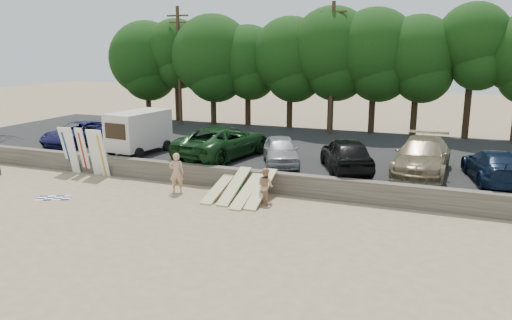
% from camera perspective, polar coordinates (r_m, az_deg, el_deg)
% --- Properties ---
extents(ground, '(120.00, 120.00, 0.00)m').
position_cam_1_polar(ground, '(21.94, -6.48, -5.16)').
color(ground, tan).
rests_on(ground, ground).
extents(seawall, '(44.00, 0.50, 1.00)m').
position_cam_1_polar(seawall, '(24.37, -3.23, -2.02)').
color(seawall, '#6B6356').
rests_on(seawall, ground).
extents(parking_lot, '(44.00, 14.50, 0.70)m').
position_cam_1_polar(parking_lot, '(31.19, 2.50, 1.03)').
color(parking_lot, '#282828').
rests_on(parking_lot, ground).
extents(treeline, '(33.43, 6.79, 8.87)m').
position_cam_1_polar(treeline, '(37.57, 4.40, 12.04)').
color(treeline, '#382616').
rests_on(treeline, parking_lot).
extents(utility_poles, '(25.80, 0.26, 9.00)m').
position_cam_1_polar(utility_poles, '(35.30, 8.66, 10.60)').
color(utility_poles, '#473321').
rests_on(utility_poles, parking_lot).
extents(box_trailer, '(2.51, 3.99, 2.42)m').
position_cam_1_polar(box_trailer, '(29.45, -13.24, 3.36)').
color(box_trailer, beige).
rests_on(box_trailer, parking_lot).
extents(car_0, '(2.81, 5.33, 1.43)m').
position_cam_1_polar(car_0, '(33.23, -19.55, 2.90)').
color(car_0, '#131344').
rests_on(car_0, parking_lot).
extents(car_1, '(3.97, 6.80, 1.78)m').
position_cam_1_polar(car_1, '(27.71, -3.79, 2.11)').
color(car_1, black).
rests_on(car_1, parking_lot).
extents(car_2, '(3.27, 4.60, 1.45)m').
position_cam_1_polar(car_2, '(26.15, 2.84, 1.11)').
color(car_2, '#9E9FA3').
rests_on(car_2, parking_lot).
extents(car_3, '(3.77, 5.40, 1.71)m').
position_cam_1_polar(car_3, '(25.03, 10.27, 0.67)').
color(car_3, black).
rests_on(car_3, parking_lot).
extents(car_4, '(2.67, 6.03, 1.72)m').
position_cam_1_polar(car_4, '(25.40, 18.46, 0.40)').
color(car_4, '#7B6C4E').
rests_on(car_4, parking_lot).
extents(car_5, '(3.01, 5.37, 1.47)m').
position_cam_1_polar(car_5, '(25.17, 25.60, -0.62)').
color(car_5, '#0D1A31').
rests_on(car_5, parking_lot).
extents(surfboard_upright_0, '(0.51, 0.72, 2.53)m').
position_cam_1_polar(surfboard_upright_0, '(29.06, -20.78, 1.15)').
color(surfboard_upright_0, white).
rests_on(surfboard_upright_0, ground).
extents(surfboard_upright_1, '(0.51, 0.54, 2.57)m').
position_cam_1_polar(surfboard_upright_1, '(28.59, -20.29, 1.04)').
color(surfboard_upright_1, white).
rests_on(surfboard_upright_1, ground).
extents(surfboard_upright_2, '(0.52, 0.59, 2.56)m').
position_cam_1_polar(surfboard_upright_2, '(28.30, -19.17, 1.00)').
color(surfboard_upright_2, white).
rests_on(surfboard_upright_2, ground).
extents(surfboard_upright_3, '(0.59, 0.69, 2.55)m').
position_cam_1_polar(surfboard_upright_3, '(27.70, -18.01, 0.83)').
color(surfboard_upright_3, white).
rests_on(surfboard_upright_3, ground).
extents(surfboard_upright_4, '(0.54, 0.61, 2.56)m').
position_cam_1_polar(surfboard_upright_4, '(27.32, -17.22, 0.73)').
color(surfboard_upright_4, white).
rests_on(surfboard_upright_4, ground).
extents(surfboard_low_0, '(0.56, 2.92, 0.82)m').
position_cam_1_polar(surfboard_low_0, '(23.08, -4.23, -3.13)').
color(surfboard_low_0, beige).
rests_on(surfboard_low_0, ground).
extents(surfboard_low_1, '(0.56, 2.83, 1.13)m').
position_cam_1_polar(surfboard_low_1, '(22.71, -2.49, -2.96)').
color(surfboard_low_1, beige).
rests_on(surfboard_low_1, ground).
extents(surfboard_low_2, '(0.56, 2.89, 0.94)m').
position_cam_1_polar(surfboard_low_2, '(22.23, -1.03, -3.56)').
color(surfboard_low_2, beige).
rests_on(surfboard_low_2, ground).
extents(surfboard_low_3, '(0.56, 2.81, 1.19)m').
position_cam_1_polar(surfboard_low_3, '(22.14, 0.56, -3.29)').
color(surfboard_low_3, beige).
rests_on(surfboard_low_3, ground).
extents(beachgoer_a, '(0.81, 0.66, 1.91)m').
position_cam_1_polar(beachgoer_a, '(23.74, -9.06, -1.44)').
color(beachgoer_a, tan).
rests_on(beachgoer_a, ground).
extents(beachgoer_b, '(0.97, 0.90, 1.60)m').
position_cam_1_polar(beachgoer_b, '(21.85, 1.08, -2.95)').
color(beachgoer_b, tan).
rests_on(beachgoer_b, ground).
extents(cooler, '(0.46, 0.41, 0.32)m').
position_cam_1_polar(cooler, '(23.55, -1.88, -3.40)').
color(cooler, '#23813F').
rests_on(cooler, ground).
extents(gear_bag, '(0.36, 0.33, 0.22)m').
position_cam_1_polar(gear_bag, '(23.99, -4.32, -3.25)').
color(gear_bag, orange).
rests_on(gear_bag, ground).
extents(beach_towel, '(1.99, 1.99, 0.00)m').
position_cam_1_polar(beach_towel, '(24.59, -22.09, -4.04)').
color(beach_towel, white).
rests_on(beach_towel, ground).
extents(beach_umbrella, '(3.51, 3.52, 2.28)m').
position_cam_1_polar(beach_umbrella, '(29.75, -27.24, 0.55)').
color(beach_umbrella, black).
rests_on(beach_umbrella, ground).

